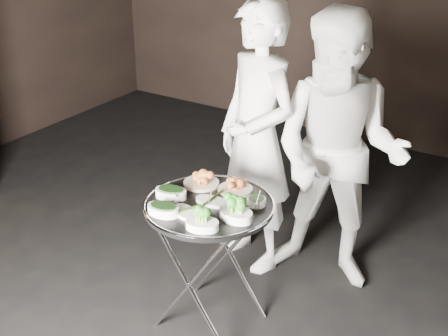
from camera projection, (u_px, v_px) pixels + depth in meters
The scene contains 14 objects.
tray_stand at pixel (210, 259), 3.53m from camera, with size 0.53×0.45×0.78m.
serving_tray at pixel (209, 206), 3.38m from camera, with size 0.72×0.72×0.04m.
potato_plate_a at pixel (201, 180), 3.57m from camera, with size 0.21×0.21×0.08m.
potato_plate_b at pixel (235, 186), 3.50m from camera, with size 0.20×0.20×0.07m.
greens_bowl at pixel (256, 200), 3.36m from camera, with size 0.11×0.11×0.06m.
asparagus_plate_a at pixel (212, 200), 3.38m from camera, with size 0.20×0.12×0.04m.
asparagus_plate_b at pixel (185, 211), 3.27m from camera, with size 0.21×0.17×0.04m.
spinach_bowl_a at pixel (171, 192), 3.43m from camera, with size 0.20×0.16×0.07m.
spinach_bowl_b at pixel (163, 208), 3.26m from camera, with size 0.19×0.14×0.07m.
broccoli_bowl_a at pixel (236, 213), 3.22m from camera, with size 0.20×0.16×0.08m.
broccoli_bowl_b at pixel (202, 223), 3.13m from camera, with size 0.20×0.17×0.07m.
serving_utensils at pixel (218, 192), 3.40m from camera, with size 0.56×0.42×0.01m.
waiter_left at pixel (257, 139), 3.96m from camera, with size 0.65×0.43×1.78m, color silver.
waiter_right at pixel (338, 154), 3.76m from camera, with size 0.86×0.67×1.76m, color silver.
Camera 1 is at (1.89, -2.12, 2.41)m, focal length 50.00 mm.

